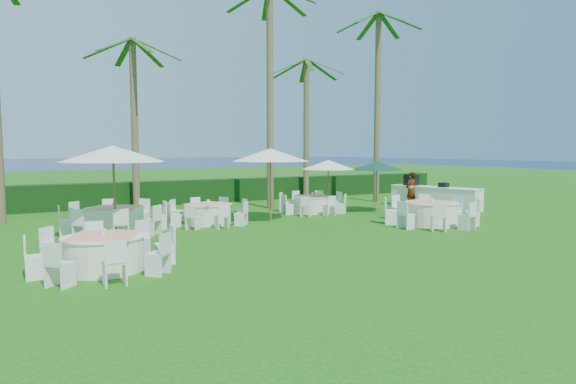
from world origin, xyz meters
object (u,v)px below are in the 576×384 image
at_px(banquet_table_e, 208,213).
at_px(umbrella_green, 377,166).
at_px(buffet_table, 434,197).
at_px(umbrella_d, 328,165).
at_px(staff_person, 411,190).
at_px(umbrella_a, 113,154).
at_px(banquet_table_c, 431,213).
at_px(banquet_table_a, 104,252).
at_px(banquet_table_d, 115,219).
at_px(banquet_table_f, 313,204).
at_px(umbrella_b, 270,155).
at_px(umbrella_c, 113,155).

distance_m(banquet_table_e, umbrella_green, 7.87).
bearing_deg(buffet_table, umbrella_d, 172.57).
bearing_deg(staff_person, umbrella_a, -6.00).
bearing_deg(banquet_table_c, banquet_table_a, -173.73).
bearing_deg(banquet_table_d, banquet_table_a, -101.89).
relative_size(banquet_table_a, umbrella_d, 1.38).
distance_m(banquet_table_a, umbrella_d, 11.71).
bearing_deg(banquet_table_d, umbrella_green, -0.84).
distance_m(banquet_table_f, umbrella_b, 3.97).
distance_m(banquet_table_f, umbrella_a, 9.43).
distance_m(banquet_table_a, staff_person, 15.90).
xyz_separation_m(banquet_table_f, umbrella_green, (2.50, -1.36, 1.68)).
distance_m(banquet_table_c, buffet_table, 5.46).
bearing_deg(umbrella_c, banquet_table_d, -99.57).
xyz_separation_m(banquet_table_f, buffet_table, (5.99, -1.41, 0.15)).
relative_size(umbrella_c, umbrella_d, 1.21).
height_order(umbrella_green, buffet_table, umbrella_green).
height_order(banquet_table_c, umbrella_b, umbrella_b).
distance_m(banquet_table_c, banquet_table_e, 8.32).
distance_m(banquet_table_a, umbrella_a, 4.56).
bearing_deg(banquet_table_f, umbrella_d, -61.75).
xyz_separation_m(banquet_table_d, umbrella_d, (8.96, 0.51, 1.69)).
bearing_deg(banquet_table_e, umbrella_green, -3.41).
height_order(banquet_table_c, banquet_table_e, banquet_table_c).
bearing_deg(umbrella_d, banquet_table_f, 118.25).
distance_m(umbrella_b, buffet_table, 9.13).
distance_m(banquet_table_d, umbrella_b, 6.09).
bearing_deg(banquet_table_d, umbrella_d, 3.29).
bearing_deg(umbrella_c, umbrella_b, -31.42).
distance_m(umbrella_a, umbrella_b, 5.97).
height_order(banquet_table_a, banquet_table_c, banquet_table_c).
distance_m(umbrella_a, buffet_table, 14.98).
bearing_deg(staff_person, umbrella_green, 0.15).
relative_size(banquet_table_c, umbrella_green, 1.47).
xyz_separation_m(buffet_table, staff_person, (-0.84, 0.69, 0.30)).
distance_m(buffet_table, staff_person, 1.13).
relative_size(banquet_table_c, banquet_table_d, 1.00).
relative_size(banquet_table_d, buffet_table, 0.76).
distance_m(banquet_table_f, umbrella_green, 3.30).
xyz_separation_m(umbrella_d, umbrella_green, (2.13, -0.68, -0.06)).
relative_size(banquet_table_f, buffet_table, 0.66).
height_order(banquet_table_a, umbrella_c, umbrella_c).
xyz_separation_m(umbrella_b, buffet_table, (8.90, 0.16, -2.04)).
height_order(banquet_table_e, umbrella_green, umbrella_green).
xyz_separation_m(umbrella_c, umbrella_green, (10.62, -2.97, -0.51)).
bearing_deg(banquet_table_c, banquet_table_f, 111.14).
xyz_separation_m(umbrella_b, umbrella_d, (3.28, 0.90, -0.45)).
relative_size(umbrella_b, umbrella_d, 1.31).
height_order(umbrella_b, staff_person, umbrella_b).
relative_size(umbrella_d, buffet_table, 0.52).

